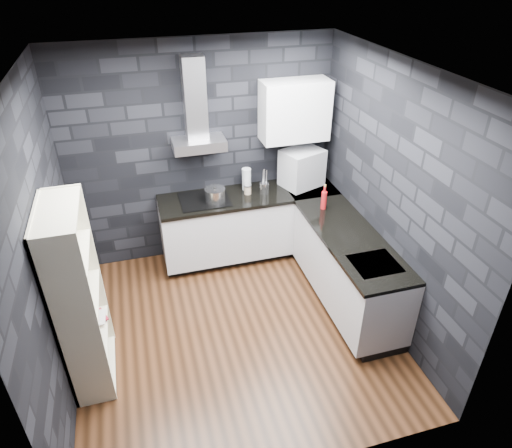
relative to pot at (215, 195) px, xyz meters
name	(u,v)px	position (x,y,z in m)	size (l,w,h in m)	color
ground	(236,329)	(-0.07, -1.23, -0.98)	(3.20, 3.20, 0.00)	#492916
ceiling	(228,71)	(-0.07, -1.23, 1.72)	(3.20, 3.20, 0.00)	white
wall_back	(201,154)	(-0.07, 0.39, 0.37)	(3.20, 0.05, 2.70)	black
wall_front	(293,353)	(-0.07, -2.86, 0.37)	(3.20, 0.05, 2.70)	black
wall_left	(43,250)	(-1.70, -1.23, 0.37)	(0.05, 3.20, 2.70)	black
wall_right	(391,199)	(1.55, -1.23, 0.37)	(0.05, 3.20, 2.70)	black
toekick_back	(248,249)	(0.43, 0.11, -0.93)	(2.18, 0.50, 0.10)	black
toekick_right	(347,297)	(1.27, -1.13, -0.93)	(0.50, 1.78, 0.10)	black
counter_back_cab	(249,223)	(0.43, 0.07, -0.50)	(2.20, 0.60, 0.76)	silver
counter_right_cab	(348,268)	(1.23, -1.13, -0.50)	(0.60, 1.80, 0.76)	silver
counter_back_top	(249,196)	(0.43, 0.06, -0.10)	(2.20, 0.62, 0.04)	black
counter_right_top	(351,238)	(1.22, -1.13, -0.10)	(0.62, 1.80, 0.04)	black
counter_corner_top	(309,187)	(1.23, 0.07, -0.10)	(0.62, 0.62, 0.04)	black
hood_body	(199,144)	(-0.12, 0.20, 0.58)	(0.60, 0.34, 0.12)	#BAB9BE
hood_chimney	(195,98)	(-0.12, 0.27, 1.09)	(0.24, 0.20, 0.90)	#BAB9BE
upper_cabinet	(295,111)	(1.03, 0.19, 0.87)	(0.80, 0.35, 0.70)	silver
cooktop	(204,200)	(-0.12, 0.07, -0.08)	(0.58, 0.50, 0.01)	black
sink_rim	(375,264)	(1.23, -1.63, -0.09)	(0.44, 0.40, 0.01)	#BAB9BE
pot	(215,195)	(0.00, 0.00, 0.00)	(0.24, 0.24, 0.14)	silver
glass_vase	(247,179)	(0.44, 0.20, 0.06)	(0.11, 0.11, 0.28)	silver
storage_jar	(248,190)	(0.42, 0.08, -0.03)	(0.09, 0.09, 0.10)	tan
utensil_crock	(264,188)	(0.62, 0.04, -0.01)	(0.11, 0.11, 0.14)	silver
appliance_garage	(302,168)	(1.14, 0.13, 0.14)	(0.48, 0.37, 0.48)	#AAACB2
red_bottle	(324,200)	(1.17, -0.51, 0.03)	(0.06, 0.06, 0.22)	#B1151A
bookshelf	(79,299)	(-1.49, -1.39, -0.08)	(0.34, 0.80, 1.80)	beige
fruit_bowl	(78,300)	(-1.49, -1.44, -0.04)	(0.20, 0.20, 0.05)	silver
book_red	(88,313)	(-1.48, -1.21, -0.41)	(0.15, 0.02, 0.20)	maroon
book_second	(86,312)	(-1.49, -1.21, -0.39)	(0.16, 0.02, 0.22)	#B2B2B2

